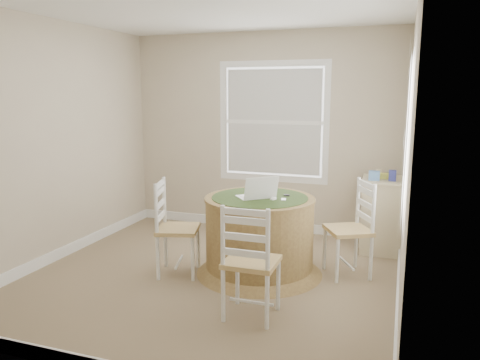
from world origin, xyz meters
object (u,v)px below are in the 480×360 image
(chair_near, at_px, (252,261))
(laptop, at_px, (257,195))
(chair_left, at_px, (178,229))
(corner_chest, at_px, (381,214))
(round_table, at_px, (259,232))
(chair_right, at_px, (348,230))

(chair_near, distance_m, laptop, 0.99)
(chair_left, relative_size, corner_chest, 1.12)
(round_table, relative_size, chair_right, 1.36)
(chair_left, xyz_separation_m, laptop, (0.75, 0.26, 0.35))
(chair_left, height_order, corner_chest, chair_left)
(round_table, distance_m, corner_chest, 1.62)
(laptop, bearing_deg, round_table, -154.65)
(chair_right, relative_size, corner_chest, 1.12)
(chair_left, height_order, laptop, laptop)
(laptop, bearing_deg, chair_left, -21.68)
(corner_chest, bearing_deg, chair_near, -115.50)
(chair_near, relative_size, chair_right, 1.00)
(chair_left, xyz_separation_m, chair_right, (1.63, 0.53, 0.00))
(round_table, distance_m, chair_right, 0.89)
(laptop, relative_size, corner_chest, 0.54)
(chair_right, distance_m, corner_chest, 0.97)
(chair_left, xyz_separation_m, corner_chest, (1.90, 1.46, -0.05))
(round_table, xyz_separation_m, corner_chest, (1.13, 1.16, -0.01))
(chair_left, height_order, chair_right, same)
(corner_chest, bearing_deg, chair_left, -144.34)
(chair_left, height_order, chair_near, same)
(corner_chest, bearing_deg, round_table, -136.06)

